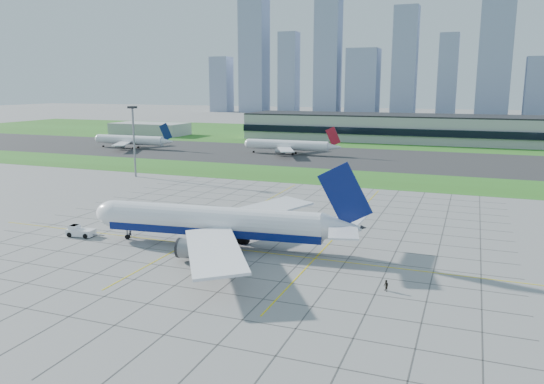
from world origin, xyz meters
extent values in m
plane|color=gray|center=(0.00, 0.00, 0.00)|extent=(1400.00, 1400.00, 0.00)
cube|color=#2F621C|center=(0.00, 90.00, 0.02)|extent=(700.00, 35.00, 0.04)
cube|color=#383838|center=(0.00, 145.00, 0.03)|extent=(700.00, 75.00, 0.04)
cube|color=#2F621C|center=(0.00, 255.00, 0.02)|extent=(700.00, 145.00, 0.04)
cube|color=#474744|center=(-48.00, 10.00, 0.01)|extent=(0.18, 130.00, 0.02)
cube|color=#474744|center=(-40.00, 10.00, 0.01)|extent=(0.18, 130.00, 0.02)
cube|color=#474744|center=(-32.00, 10.00, 0.01)|extent=(0.18, 130.00, 0.02)
cube|color=#474744|center=(-24.00, 10.00, 0.01)|extent=(0.18, 130.00, 0.02)
cube|color=#474744|center=(-16.00, 10.00, 0.01)|extent=(0.18, 130.00, 0.02)
cube|color=#474744|center=(-8.00, 10.00, 0.01)|extent=(0.18, 130.00, 0.02)
cube|color=#474744|center=(0.00, 10.00, 0.01)|extent=(0.18, 130.00, 0.02)
cube|color=#474744|center=(8.00, 10.00, 0.01)|extent=(0.18, 130.00, 0.02)
cube|color=#474744|center=(16.00, 10.00, 0.01)|extent=(0.18, 130.00, 0.02)
cube|color=#474744|center=(24.00, 10.00, 0.01)|extent=(0.18, 130.00, 0.02)
cube|color=#474744|center=(32.00, 10.00, 0.01)|extent=(0.18, 130.00, 0.02)
cube|color=#474744|center=(40.00, 10.00, 0.01)|extent=(0.18, 130.00, 0.02)
cube|color=#474744|center=(48.00, 10.00, 0.01)|extent=(0.18, 130.00, 0.02)
cube|color=#474744|center=(0.00, -40.00, 0.01)|extent=(110.00, 0.18, 0.02)
cube|color=#474744|center=(0.00, -32.00, 0.01)|extent=(110.00, 0.18, 0.02)
cube|color=#474744|center=(0.00, -24.00, 0.01)|extent=(110.00, 0.18, 0.02)
cube|color=#474744|center=(0.00, -16.00, 0.01)|extent=(110.00, 0.18, 0.02)
cube|color=#474744|center=(0.00, -8.00, 0.01)|extent=(110.00, 0.18, 0.02)
cube|color=#474744|center=(0.00, 0.00, 0.01)|extent=(110.00, 0.18, 0.02)
cube|color=#474744|center=(0.00, 8.00, 0.01)|extent=(110.00, 0.18, 0.02)
cube|color=#474744|center=(0.00, 16.00, 0.01)|extent=(110.00, 0.18, 0.02)
cube|color=#474744|center=(0.00, 24.00, 0.01)|extent=(110.00, 0.18, 0.02)
cube|color=#474744|center=(0.00, 32.00, 0.01)|extent=(110.00, 0.18, 0.02)
cube|color=#474744|center=(0.00, 40.00, 0.01)|extent=(110.00, 0.18, 0.02)
cube|color=#474744|center=(0.00, 48.00, 0.01)|extent=(110.00, 0.18, 0.02)
cube|color=#474744|center=(0.00, 56.00, 0.01)|extent=(110.00, 0.18, 0.02)
cube|color=#474744|center=(0.00, 64.00, 0.01)|extent=(110.00, 0.18, 0.02)
cube|color=yellow|center=(0.00, -2.00, 0.02)|extent=(120.00, 0.25, 0.03)
cube|color=yellow|center=(-10.00, 20.00, 0.02)|extent=(0.25, 100.00, 0.03)
cube|color=yellow|center=(18.00, 20.00, 0.02)|extent=(0.25, 100.00, 0.03)
cube|color=#B7B7B2|center=(40.00, 230.00, 7.50)|extent=(260.00, 42.00, 15.00)
cube|color=black|center=(40.00, 208.50, 7.00)|extent=(260.00, 1.00, 4.00)
cube|color=black|center=(40.00, 230.00, 15.40)|extent=(260.00, 42.00, 0.80)
cube|color=#B7B7B2|center=(-160.00, 210.00, 4.00)|extent=(50.00, 25.00, 8.00)
cylinder|color=gray|center=(-70.00, 65.00, 12.50)|extent=(0.70, 0.70, 25.00)
cube|color=black|center=(-70.00, 65.00, 25.20)|extent=(2.50, 2.50, 0.80)
cube|color=#8A97B4|center=(-258.00, 520.00, 34.00)|extent=(24.00, 21.60, 68.00)
cube|color=#8A97B4|center=(-213.00, 520.00, 71.00)|extent=(31.00, 27.90, 142.00)
cube|color=#8A97B4|center=(-168.00, 520.00, 47.50)|extent=(22.00, 19.80, 95.00)
cube|color=#8A97B4|center=(-120.00, 520.00, 80.00)|extent=(28.00, 25.20, 160.00)
cube|color=#8A97B4|center=(-78.00, 520.00, 37.00)|extent=(35.00, 31.50, 74.00)
cube|color=#8A97B4|center=(-32.00, 520.00, 59.00)|extent=(26.00, 23.40, 118.00)
cube|color=#8A97B4|center=(14.00, 520.00, 44.00)|extent=(20.00, 18.00, 88.00)
cube|color=#8A97B4|center=(60.00, 520.00, 75.00)|extent=(33.00, 29.70, 150.00)
cube|color=#8A97B4|center=(103.00, 520.00, 31.00)|extent=(24.00, 21.60, 62.00)
cylinder|color=white|center=(-3.72, -1.71, 5.54)|extent=(45.88, 10.71, 5.94)
cube|color=#081659|center=(-3.72, -1.71, 3.66)|extent=(45.84, 10.31, 1.58)
ellipsoid|color=white|center=(-26.34, -4.12, 5.54)|extent=(10.07, 6.91, 5.94)
cube|color=black|center=(-28.51, -4.35, 6.03)|extent=(2.50, 3.38, 0.59)
cone|color=white|center=(22.35, 1.05, 5.84)|extent=(8.47, 6.44, 5.64)
cube|color=#081659|center=(22.85, 1.10, 12.47)|extent=(10.78, 1.63, 12.63)
cube|color=white|center=(0.52, 14.65, 4.55)|extent=(17.83, 29.08, 0.96)
cube|color=white|center=(3.86, -16.83, 4.55)|extent=(22.26, 28.21, 0.96)
cylinder|color=slate|center=(-4.81, 8.61, 2.57)|extent=(6.79, 4.42, 3.76)
cylinder|color=slate|center=(-2.62, -12.04, 2.57)|extent=(6.79, 4.42, 3.76)
cylinder|color=gray|center=(-23.88, -3.86, 1.29)|extent=(0.39, 0.39, 2.57)
cylinder|color=black|center=(-23.88, -3.86, 0.54)|extent=(1.13, 0.61, 1.09)
cylinder|color=black|center=(0.87, 1.96, 0.64)|extent=(1.40, 1.32, 1.29)
cylinder|color=black|center=(1.54, -4.34, 0.64)|extent=(1.40, 1.32, 1.29)
cube|color=white|center=(-34.91, -5.62, 0.90)|extent=(6.28, 3.43, 1.40)
cube|color=white|center=(-36.50, -5.79, 1.91)|extent=(2.03, 2.38, 1.10)
cube|color=black|center=(-36.50, -5.79, 2.11)|extent=(1.81, 2.16, 0.70)
cube|color=gray|center=(-30.62, -5.16, 0.60)|extent=(3.01, 0.50, 0.18)
cylinder|color=black|center=(-37.04, -4.53, 0.55)|extent=(1.15, 0.62, 1.10)
cylinder|color=black|center=(-36.77, -7.13, 0.55)|extent=(1.15, 0.62, 1.10)
cylinder|color=black|center=(-33.05, -4.11, 0.55)|extent=(1.15, 0.62, 1.10)
cylinder|color=black|center=(-32.78, -6.70, 0.55)|extent=(1.15, 0.62, 1.10)
imported|color=black|center=(-24.30, -2.25, 0.86)|extent=(0.75, 0.73, 1.73)
imported|color=black|center=(33.45, -13.82, 0.93)|extent=(1.14, 1.15, 1.87)
cylinder|color=white|center=(-125.27, 139.24, 4.50)|extent=(39.70, 4.80, 4.80)
cube|color=#071C4F|center=(-103.22, 139.24, 9.50)|extent=(7.46, 0.40, 9.15)
cube|color=white|center=(-122.52, 150.24, 3.70)|extent=(13.89, 20.66, 0.40)
cube|color=white|center=(-122.52, 128.24, 3.70)|extent=(13.89, 20.66, 0.40)
cylinder|color=black|center=(-121.97, 141.44, 0.50)|extent=(1.00, 1.00, 1.00)
cylinder|color=black|center=(-121.97, 137.04, 0.50)|extent=(1.00, 1.00, 1.00)
cylinder|color=white|center=(-38.95, 145.65, 4.50)|extent=(40.44, 4.80, 4.80)
cube|color=#A51224|center=(-16.48, 145.65, 9.50)|extent=(7.46, 0.40, 9.15)
cube|color=white|center=(-36.14, 156.65, 3.70)|extent=(13.89, 20.66, 0.40)
cube|color=white|center=(-36.14, 134.65, 3.70)|extent=(13.89, 20.66, 0.40)
cylinder|color=black|center=(-35.58, 147.85, 0.50)|extent=(1.00, 1.00, 1.00)
cylinder|color=black|center=(-35.58, 143.45, 0.50)|extent=(1.00, 1.00, 1.00)
camera|label=1|loc=(45.06, -96.45, 32.89)|focal=35.00mm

